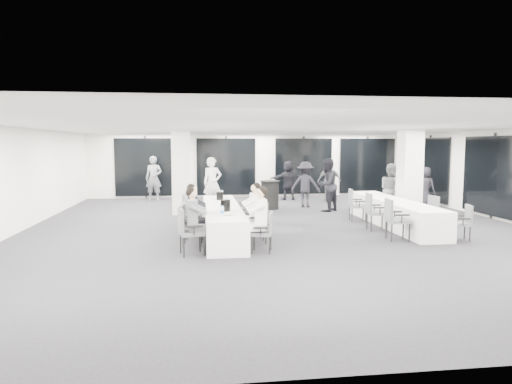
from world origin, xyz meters
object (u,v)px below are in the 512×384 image
Objects in this scene: standing_guest_d at (329,178)px; standing_guest_f at (288,177)px; chair_main_left_mid at (190,218)px; chair_main_right_fourth at (251,211)px; chair_main_left_far at (191,207)px; chair_side_left_far at (355,203)px; chair_main_left_second at (189,222)px; banquet_table_main at (222,220)px; chair_side_right_mid at (429,210)px; standing_guest_b at (327,181)px; banquet_table_side at (394,213)px; ice_bucket_near at (225,205)px; standing_guest_g at (154,175)px; standing_guest_h at (391,186)px; ice_bucket_far at (220,196)px; standing_guest_a at (212,180)px; chair_main_left_near at (188,228)px; chair_side_right_near at (463,220)px; chair_main_right_mid at (256,215)px; cocktail_table at (270,195)px; chair_main_right_far at (248,206)px; chair_side_right_far at (404,203)px; standing_guest_e at (426,184)px; chair_side_left_mid at (374,209)px; chair_main_left_fourth at (190,210)px; chair_main_right_near at (265,230)px; chair_main_right_second at (260,219)px.

standing_guest_d reaches higher than standing_guest_f.
chair_main_left_mid is 1.96m from chair_main_right_fourth.
chair_side_left_far is (4.97, -0.06, 0.04)m from chair_main_left_far.
banquet_table_main is at bearing 149.01° from chair_main_left_second.
standing_guest_b is (-1.96, 3.47, 0.54)m from chair_side_right_mid.
ice_bucket_near is (-4.94, -1.57, 0.51)m from banquet_table_side.
standing_guest_g is at bearing -153.08° from chair_main_left_far.
standing_guest_h is at bearing 99.12° from standing_guest_d.
chair_side_left_far is 1.08× the size of chair_side_right_mid.
ice_bucket_far is (-5.71, -1.24, -0.11)m from standing_guest_h.
chair_main_left_near is at bearing -112.79° from standing_guest_a.
chair_side_right_near is at bearing 76.65° from chair_main_left_far.
chair_side_left_far reaches higher than chair_main_left_second.
chair_main_right_mid is 5.33m from standing_guest_a.
chair_main_left_second is (-5.81, -1.84, 0.17)m from banquet_table_side.
banquet_table_main is 0.94m from chair_main_left_mid.
cocktail_table reaches higher than chair_main_right_far.
standing_guest_h reaches higher than chair_side_right_far.
standing_guest_d reaches higher than chair_main_left_far.
banquet_table_side is 22.03× the size of ice_bucket_far.
chair_side_left_mid is at bearing 106.41° from standing_guest_e.
chair_main_left_mid is at bearing -114.64° from standing_guest_a.
cocktail_table is 1.02× the size of chair_main_left_near.
chair_side_left_mid is at bearing 122.22° from chair_side_right_far.
chair_side_left_mid is 6.37m from standing_guest_a.
ice_bucket_near is at bearing 51.84° from standing_guest_d.
chair_main_left_mid is at bearing 140.04° from chair_main_right_far.
chair_side_left_mid is at bearing -113.27° from chair_main_right_far.
chair_main_left_fourth is at bearing 122.92° from ice_bucket_near.
chair_side_right_mid is (1.67, 0.11, -0.06)m from chair_side_left_mid.
chair_side_left_far is (2.17, -2.94, 0.04)m from cocktail_table.
chair_main_right_near is 0.87× the size of chair_side_left_mid.
chair_main_left_second is at bearing -116.18° from cocktail_table.
chair_main_right_mid is at bearing -165.33° from banquet_table_side.
chair_main_left_near is at bearing -60.88° from chair_side_left_mid.
chair_main_left_far is 1.03× the size of chair_side_right_near.
ice_bucket_far is at bearing 90.74° from ice_bucket_near.
ice_bucket_far is (-0.83, 2.41, 0.30)m from chair_main_right_second.
chair_main_right_far is (-4.14, 0.86, 0.15)m from banquet_table_side.
chair_main_right_fourth is 1.77m from ice_bucket_near.
standing_guest_b is 4.49m from ice_bucket_far.
banquet_table_side is at bearing 87.53° from chair_main_left_mid.
standing_guest_h reaches higher than cocktail_table.
chair_main_right_second is 0.51× the size of standing_guest_h.
chair_side_right_far is at bearing -9.70° from chair_side_right_mid.
standing_guest_a is 6.23m from standing_guest_h.
standing_guest_f is 6.61m from ice_bucket_far.
standing_guest_a is at bearing 91.15° from banquet_table_main.
standing_guest_e reaches higher than chair_main_left_near.
chair_main_right_mid is at bearing -64.62° from ice_bucket_far.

